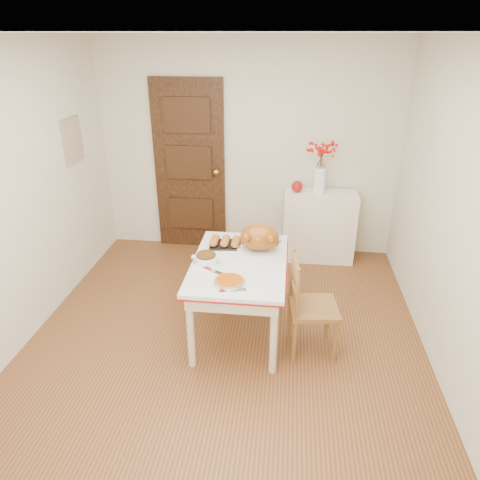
# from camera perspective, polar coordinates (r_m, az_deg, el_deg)

# --- Properties ---
(floor) EXTENTS (3.50, 4.00, 0.00)m
(floor) POSITION_cam_1_polar(r_m,az_deg,el_deg) (3.99, -2.08, -13.43)
(floor) COLOR #4E3319
(floor) RESTS_ON ground
(ceiling) EXTENTS (3.50, 4.00, 0.00)m
(ceiling) POSITION_cam_1_polar(r_m,az_deg,el_deg) (3.11, -2.88, 25.40)
(ceiling) COLOR white
(ceiling) RESTS_ON ground
(wall_back) EXTENTS (3.50, 0.00, 2.50)m
(wall_back) POSITION_cam_1_polar(r_m,az_deg,el_deg) (5.24, 1.02, 11.61)
(wall_back) COLOR beige
(wall_back) RESTS_ON ground
(wall_front) EXTENTS (3.50, 0.00, 2.50)m
(wall_front) POSITION_cam_1_polar(r_m,az_deg,el_deg) (1.72, -13.57, -22.19)
(wall_front) COLOR beige
(wall_front) RESTS_ON ground
(wall_left) EXTENTS (0.00, 4.00, 2.50)m
(wall_left) POSITION_cam_1_polar(r_m,az_deg,el_deg) (4.00, -28.08, 4.16)
(wall_left) COLOR beige
(wall_left) RESTS_ON ground
(wall_right) EXTENTS (0.00, 4.00, 2.50)m
(wall_right) POSITION_cam_1_polar(r_m,az_deg,el_deg) (3.54, 26.85, 1.88)
(wall_right) COLOR beige
(wall_right) RESTS_ON ground
(door_back) EXTENTS (0.85, 0.06, 2.06)m
(door_back) POSITION_cam_1_polar(r_m,az_deg,el_deg) (5.38, -6.57, 9.39)
(door_back) COLOR black
(door_back) RESTS_ON ground
(photo_board) EXTENTS (0.03, 0.35, 0.45)m
(photo_board) POSITION_cam_1_polar(r_m,az_deg,el_deg) (4.92, -20.96, 12.05)
(photo_board) COLOR #C8B58C
(photo_board) RESTS_ON ground
(sideboard) EXTENTS (0.83, 0.37, 0.83)m
(sideboard) POSITION_cam_1_polar(r_m,az_deg,el_deg) (5.29, 10.22, 1.79)
(sideboard) COLOR white
(sideboard) RESTS_ON floor
(kitchen_table) EXTENTS (0.82, 1.20, 0.72)m
(kitchen_table) POSITION_cam_1_polar(r_m,az_deg,el_deg) (3.95, -0.08, -7.39)
(kitchen_table) COLOR white
(kitchen_table) RESTS_ON floor
(chair_oak) EXTENTS (0.44, 0.44, 0.89)m
(chair_oak) POSITION_cam_1_polar(r_m,az_deg,el_deg) (3.73, 9.58, -8.38)
(chair_oak) COLOR #905E31
(chair_oak) RESTS_ON floor
(berry_vase) EXTENTS (0.32, 0.32, 0.61)m
(berry_vase) POSITION_cam_1_polar(r_m,az_deg,el_deg) (5.04, 10.45, 9.37)
(berry_vase) COLOR white
(berry_vase) RESTS_ON sideboard
(apple) EXTENTS (0.13, 0.13, 0.13)m
(apple) POSITION_cam_1_polar(r_m,az_deg,el_deg) (5.10, 7.45, 6.93)
(apple) COLOR #9F110E
(apple) RESTS_ON sideboard
(turkey_platter) EXTENTS (0.41, 0.34, 0.26)m
(turkey_platter) POSITION_cam_1_polar(r_m,az_deg,el_deg) (3.89, 2.58, 0.21)
(turkey_platter) COLOR #9E520C
(turkey_platter) RESTS_ON kitchen_table
(pumpkin_pie) EXTENTS (0.26, 0.26, 0.05)m
(pumpkin_pie) POSITION_cam_1_polar(r_m,az_deg,el_deg) (3.43, -1.39, -5.36)
(pumpkin_pie) COLOR #B24404
(pumpkin_pie) RESTS_ON kitchen_table
(stuffing_dish) EXTENTS (0.26, 0.21, 0.10)m
(stuffing_dish) POSITION_cam_1_polar(r_m,az_deg,el_deg) (3.74, -4.43, -2.29)
(stuffing_dish) COLOR #5C370E
(stuffing_dish) RESTS_ON kitchen_table
(rolls_tray) EXTENTS (0.31, 0.25, 0.08)m
(rolls_tray) POSITION_cam_1_polar(r_m,az_deg,el_deg) (4.03, -1.93, -0.23)
(rolls_tray) COLOR #9B5C1F
(rolls_tray) RESTS_ON kitchen_table
(pie_server) EXTENTS (0.21, 0.10, 0.01)m
(pie_server) POSITION_cam_1_polar(r_m,az_deg,el_deg) (3.35, -0.94, -6.54)
(pie_server) COLOR silver
(pie_server) RESTS_ON kitchen_table
(carving_knife) EXTENTS (0.27, 0.20, 0.01)m
(carving_knife) POSITION_cam_1_polar(r_m,az_deg,el_deg) (3.62, -3.41, -4.01)
(carving_knife) COLOR silver
(carving_knife) RESTS_ON kitchen_table
(drinking_glass) EXTENTS (0.08, 0.08, 0.12)m
(drinking_glass) POSITION_cam_1_polar(r_m,az_deg,el_deg) (4.18, 1.67, 1.05)
(drinking_glass) COLOR white
(drinking_glass) RESTS_ON kitchen_table
(shaker_pair) EXTENTS (0.09, 0.05, 0.09)m
(shaker_pair) POSITION_cam_1_polar(r_m,az_deg,el_deg) (4.12, 4.76, 0.34)
(shaker_pair) COLOR white
(shaker_pair) RESTS_ON kitchen_table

